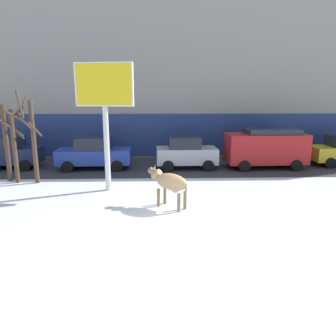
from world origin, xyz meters
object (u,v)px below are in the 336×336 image
(car_blue_sedan, at_px, (94,153))
(pedestrian_far_left, at_px, (57,145))
(car_red_van, at_px, (266,147))
(bare_tree_right_lot, at_px, (15,143))
(car_silver_hatchback, at_px, (186,153))
(bare_tree_left_lot, at_px, (7,140))
(bare_tree_far_back, at_px, (32,137))
(billboard, at_px, (104,93))
(car_navy_hatchback, at_px, (9,153))
(pedestrian_by_cars, at_px, (244,144))
(cow_tan, at_px, (170,182))
(pedestrian_near_billboard, at_px, (220,144))

(car_blue_sedan, relative_size, pedestrian_far_left, 2.46)
(car_blue_sedan, height_order, car_red_van, car_red_van)
(car_blue_sedan, bearing_deg, bare_tree_right_lot, -136.54)
(car_red_van, distance_m, bare_tree_right_lot, 13.57)
(car_silver_hatchback, relative_size, pedestrian_far_left, 2.05)
(car_blue_sedan, relative_size, bare_tree_right_lot, 1.13)
(car_red_van, relative_size, bare_tree_left_lot, 1.23)
(car_blue_sedan, height_order, bare_tree_far_back, bare_tree_far_back)
(car_red_van, distance_m, bare_tree_left_lot, 13.99)
(billboard, bearing_deg, car_blue_sedan, 108.47)
(car_navy_hatchback, height_order, pedestrian_by_cars, car_navy_hatchback)
(cow_tan, xyz_separation_m, bare_tree_right_lot, (-7.35, 3.76, 0.99))
(bare_tree_right_lot, bearing_deg, car_red_van, 12.50)
(billboard, xyz_separation_m, bare_tree_far_back, (-3.73, 1.30, -2.05))
(pedestrian_by_cars, bearing_deg, billboard, -136.63)
(car_red_van, height_order, pedestrian_near_billboard, car_red_van)
(bare_tree_left_lot, xyz_separation_m, bare_tree_far_back, (1.38, -0.39, 0.19))
(billboard, xyz_separation_m, bare_tree_right_lot, (-4.62, 1.42, -2.33))
(bare_tree_left_lot, bearing_deg, cow_tan, -27.21)
(pedestrian_near_billboard, distance_m, bare_tree_right_lot, 12.89)
(cow_tan, height_order, bare_tree_right_lot, bare_tree_right_lot)
(cow_tan, distance_m, pedestrian_near_billboard, 10.79)
(billboard, distance_m, pedestrian_near_billboard, 10.71)
(cow_tan, height_order, car_blue_sedan, car_blue_sedan)
(car_navy_hatchback, xyz_separation_m, bare_tree_right_lot, (1.90, -3.27, 1.06))
(bare_tree_right_lot, bearing_deg, bare_tree_far_back, -7.75)
(car_blue_sedan, bearing_deg, car_red_van, -0.32)
(bare_tree_right_lot, bearing_deg, pedestrian_near_billboard, 29.52)
(pedestrian_far_left, bearing_deg, billboard, -58.87)
(car_navy_hatchback, relative_size, bare_tree_far_back, 0.80)
(car_blue_sedan, xyz_separation_m, bare_tree_right_lot, (-3.15, -2.99, 1.07))
(cow_tan, distance_m, pedestrian_by_cars, 11.48)
(cow_tan, relative_size, bare_tree_left_lot, 0.45)
(car_blue_sedan, relative_size, car_silver_hatchback, 1.20)
(pedestrian_far_left, distance_m, bare_tree_right_lot, 6.42)
(bare_tree_right_lot, bearing_deg, pedestrian_by_cars, 26.27)
(billboard, bearing_deg, car_red_van, 26.82)
(bare_tree_far_back, bearing_deg, car_silver_hatchback, 21.78)
(car_navy_hatchback, relative_size, pedestrian_far_left, 2.05)
(car_navy_hatchback, bearing_deg, billboard, -35.73)
(billboard, xyz_separation_m, pedestrian_far_left, (-4.68, 7.75, -3.43))
(bare_tree_left_lot, relative_size, bare_tree_right_lot, 1.01)
(bare_tree_right_lot, bearing_deg, billboard, -17.03)
(car_blue_sedan, distance_m, bare_tree_left_lot, 4.69)
(bare_tree_far_back, bearing_deg, pedestrian_by_cars, 28.39)
(car_navy_hatchback, distance_m, pedestrian_by_cars, 15.03)
(car_silver_hatchback, bearing_deg, pedestrian_near_billboard, 51.93)
(billboard, distance_m, car_silver_hatchback, 6.74)
(pedestrian_by_cars, distance_m, bare_tree_far_back, 13.64)
(car_blue_sedan, bearing_deg, car_navy_hatchback, 176.77)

